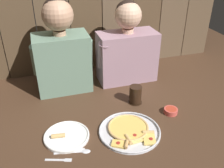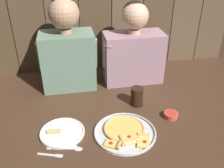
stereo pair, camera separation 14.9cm
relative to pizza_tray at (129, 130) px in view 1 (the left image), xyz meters
name	(u,v)px [view 1 (the left image)]	position (x,y,z in m)	size (l,w,h in m)	color
ground_plane	(115,119)	(-0.04, 0.13, -0.01)	(3.20, 3.20, 0.00)	#422B1C
pizza_tray	(129,130)	(0.00, 0.00, 0.00)	(0.34, 0.34, 0.03)	silver
dinner_plate	(66,136)	(-0.34, 0.06, 0.00)	(0.25, 0.25, 0.03)	white
drinking_glass	(135,95)	(0.14, 0.26, 0.05)	(0.09, 0.09, 0.12)	black
dipping_bowl	(171,111)	(0.30, 0.09, 0.01)	(0.08, 0.08, 0.03)	#CC4C42
table_fork	(60,160)	(-0.39, -0.10, -0.01)	(0.13, 0.06, 0.01)	silver
table_knife	(70,152)	(-0.34, -0.06, -0.01)	(0.16, 0.03, 0.01)	silver
table_spoon	(82,151)	(-0.28, -0.07, -0.01)	(0.14, 0.05, 0.01)	silver
diner_left	(61,49)	(-0.27, 0.58, 0.28)	(0.39, 0.22, 0.63)	slate
diner_right	(127,47)	(0.19, 0.58, 0.25)	(0.45, 0.21, 0.58)	gray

